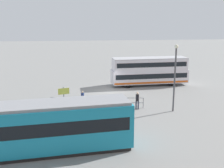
{
  "coord_description": "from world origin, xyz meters",
  "views": [
    {
      "loc": [
        3.69,
        32.0,
        8.83
      ],
      "look_at": [
        0.5,
        5.19,
        2.26
      ],
      "focal_mm": 43.31,
      "sensor_mm": 36.0,
      "label": 1
    }
  ],
  "objects": [
    {
      "name": "double_decker_bus",
      "position": [
        -5.55,
        -2.95,
        1.92
      ],
      "size": [
        10.36,
        3.1,
        3.74
      ],
      "color": "silver",
      "rests_on": "ground"
    },
    {
      "name": "info_sign",
      "position": [
        5.33,
        6.86,
        1.72
      ],
      "size": [
        1.05,
        0.33,
        2.49
      ],
      "color": "slate",
      "rests_on": "ground"
    },
    {
      "name": "pedestrian_near_railing",
      "position": [
        3.54,
        5.2,
        0.92
      ],
      "size": [
        0.43,
        0.43,
        1.61
      ],
      "color": "#4C3F2D",
      "rests_on": "ground"
    },
    {
      "name": "ground_plane",
      "position": [
        0.0,
        0.0,
        0.0
      ],
      "size": [
        160.0,
        160.0,
        0.0
      ],
      "primitive_type": "plane",
      "color": "gray"
    },
    {
      "name": "pedestrian_railing",
      "position": [
        2.13,
        5.92,
        0.75
      ],
      "size": [
        9.38,
        1.33,
        1.08
      ],
      "color": "gray",
      "rests_on": "ground"
    },
    {
      "name": "street_lamp",
      "position": [
        -5.19,
        7.83,
        3.82
      ],
      "size": [
        0.36,
        0.36,
        6.49
      ],
      "color": "#4C4C51",
      "rests_on": "ground"
    },
    {
      "name": "pedestrian_crossing",
      "position": [
        -1.83,
        6.88,
        1.03
      ],
      "size": [
        0.36,
        0.32,
        1.78
      ],
      "color": "#33384C",
      "rests_on": "ground"
    },
    {
      "name": "tram_yellow",
      "position": [
        8.25,
        14.97,
        1.79
      ],
      "size": [
        16.05,
        4.09,
        3.44
      ],
      "color": "teal",
      "rests_on": "ground"
    }
  ]
}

